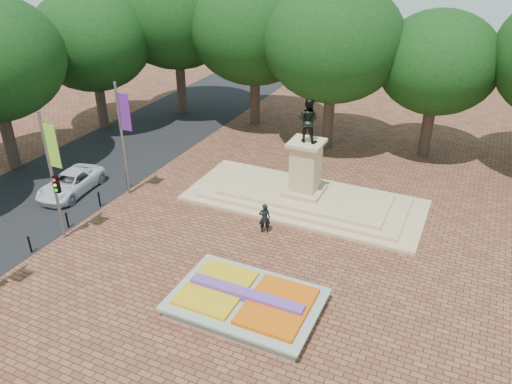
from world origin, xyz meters
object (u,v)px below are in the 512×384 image
Objects in this scene: monument at (304,189)px; pedestrian at (265,218)px; van at (70,183)px; flower_bed at (247,302)px.

pedestrian is at bearing -100.80° from monument.
monument is at bearing -127.32° from pedestrian.
monument reaches higher than van.
van reaches higher than flower_bed.
flower_bed is 15.34m from van.
pedestrian is at bearing -2.64° from van.
flower_bed is 10.07m from monument.
pedestrian reaches higher than flower_bed.
monument is (-1.03, 10.00, 0.50)m from flower_bed.
flower_bed is 3.65× the size of pedestrian.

